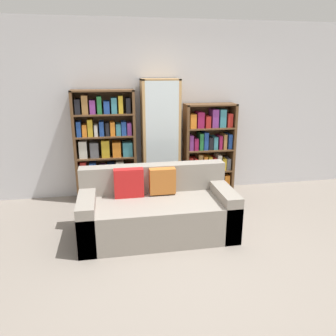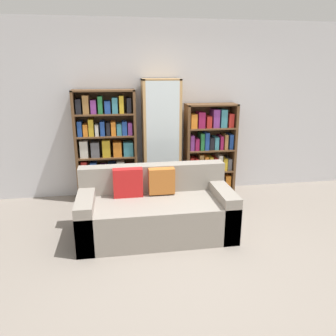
% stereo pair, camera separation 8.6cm
% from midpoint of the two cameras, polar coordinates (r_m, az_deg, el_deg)
% --- Properties ---
extents(ground_plane, '(16.00, 16.00, 0.00)m').
position_cam_midpoint_polar(ground_plane, '(3.66, 5.68, -16.05)').
color(ground_plane, gray).
extents(wall_back, '(6.89, 0.06, 2.70)m').
position_cam_midpoint_polar(wall_back, '(5.30, -0.06, 10.06)').
color(wall_back, silver).
rests_on(wall_back, ground).
extents(couch, '(1.86, 0.87, 0.82)m').
position_cam_midpoint_polar(couch, '(4.08, -1.58, -7.45)').
color(couch, gray).
rests_on(couch, ground).
extents(bookshelf_left, '(0.92, 0.32, 1.69)m').
position_cam_midpoint_polar(bookshelf_left, '(5.12, -10.22, 3.42)').
color(bookshelf_left, brown).
rests_on(bookshelf_left, ground).
extents(display_cabinet, '(0.58, 0.36, 1.84)m').
position_cam_midpoint_polar(display_cabinet, '(5.14, -0.70, 4.96)').
color(display_cabinet, tan).
rests_on(display_cabinet, ground).
extents(bookshelf_right, '(0.81, 0.32, 1.46)m').
position_cam_midpoint_polar(bookshelf_right, '(5.37, 7.68, 2.92)').
color(bookshelf_right, brown).
rests_on(bookshelf_right, ground).
extents(wine_bottle, '(0.07, 0.07, 0.36)m').
position_cam_midpoint_polar(wine_bottle, '(5.11, 4.97, -4.20)').
color(wine_bottle, black).
rests_on(wine_bottle, ground).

